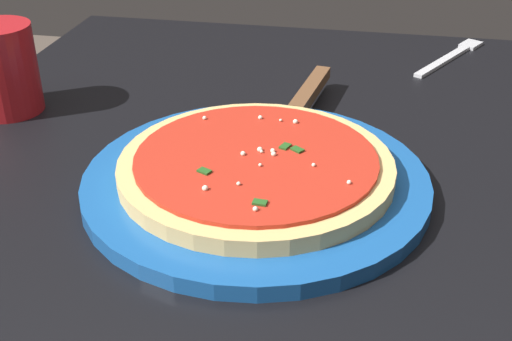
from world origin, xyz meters
The scene contains 6 objects.
restaurant_table centered at (0.00, 0.00, 0.60)m, with size 1.12×0.73×0.74m.
serving_plate centered at (-0.05, 0.02, 0.75)m, with size 0.33×0.33×0.02m, color #195199.
pizza centered at (-0.05, 0.02, 0.76)m, with size 0.26×0.26×0.02m.
pizza_server centered at (-0.21, 0.05, 0.76)m, with size 0.22×0.08×0.01m.
cup_tall_drink centered at (-0.17, -0.30, 0.79)m, with size 0.08×0.08×0.11m, color #B2191E.
fork centered at (-0.46, 0.24, 0.74)m, with size 0.17×0.11×0.00m.
Camera 1 is at (0.49, 0.13, 1.07)m, focal length 46.04 mm.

